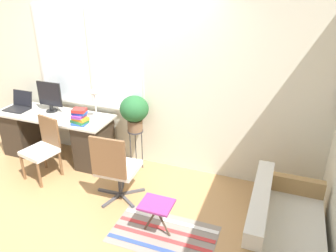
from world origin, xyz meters
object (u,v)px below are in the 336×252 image
at_px(monitor, 50,96).
at_px(couch_loveseat, 280,239).
at_px(potted_plant, 134,111).
at_px(desk_chair_wooden, 43,147).
at_px(keyboard, 42,115).
at_px(plant_stand, 136,136).
at_px(laptop, 19,105).
at_px(book_stack, 80,117).
at_px(folding_stool, 157,207).
at_px(mouse, 57,117).
at_px(desk_lamp, 95,98).
at_px(office_chair_swivel, 115,167).

xyz_separation_m(monitor, couch_loveseat, (3.42, -1.03, -0.69)).
bearing_deg(potted_plant, desk_chair_wooden, -149.55).
height_order(keyboard, plant_stand, keyboard).
xyz_separation_m(laptop, plant_stand, (1.89, 0.16, -0.26)).
bearing_deg(plant_stand, couch_loveseat, -27.85).
height_order(keyboard, book_stack, book_stack).
xyz_separation_m(book_stack, folding_stool, (1.49, -0.86, -0.47)).
relative_size(mouse, book_stack, 0.29).
xyz_separation_m(keyboard, desk_chair_wooden, (0.28, -0.39, -0.28)).
distance_m(keyboard, potted_plant, 1.42).
relative_size(mouse, desk_chair_wooden, 0.09).
height_order(desk_lamp, folding_stool, desk_lamp).
bearing_deg(laptop, office_chair_swivel, -17.52).
bearing_deg(plant_stand, office_chair_swivel, -82.40).
distance_m(laptop, keyboard, 0.52).
bearing_deg(couch_loveseat, desk_chair_wooden, 82.00).
height_order(keyboard, couch_loveseat, couch_loveseat).
bearing_deg(book_stack, potted_plant, 24.11).
bearing_deg(plant_stand, mouse, -166.78).
bearing_deg(laptop, couch_loveseat, -13.30).
bearing_deg(monitor, desk_lamp, -2.53).
height_order(laptop, keyboard, laptop).
bearing_deg(plant_stand, desk_chair_wooden, -149.55).
distance_m(office_chair_swivel, plant_stand, 0.79).
height_order(monitor, desk_chair_wooden, monitor).
bearing_deg(office_chair_swivel, plant_stand, -85.12).
bearing_deg(couch_loveseat, folding_stool, 93.27).
relative_size(keyboard, office_chair_swivel, 0.44).
bearing_deg(laptop, plant_stand, 4.71).
bearing_deg(desk_lamp, mouse, -163.84).
bearing_deg(monitor, couch_loveseat, -16.72).
height_order(mouse, desk_chair_wooden, desk_chair_wooden).
bearing_deg(desk_chair_wooden, book_stack, 52.04).
relative_size(desk_lamp, potted_plant, 0.89).
bearing_deg(laptop, desk_chair_wooden, -31.79).
relative_size(keyboard, couch_loveseat, 0.31).
distance_m(couch_loveseat, folding_stool, 1.27).
bearing_deg(book_stack, laptop, 172.83).
relative_size(desk_lamp, plant_stand, 0.75).
bearing_deg(potted_plant, plant_stand, 63.43).
distance_m(keyboard, desk_chair_wooden, 0.56).
bearing_deg(mouse, desk_chair_wooden, -89.30).
distance_m(desk_chair_wooden, potted_plant, 1.35).
relative_size(office_chair_swivel, plant_stand, 1.57).
relative_size(monitor, book_stack, 1.80).
xyz_separation_m(laptop, monitor, (0.53, 0.09, 0.18)).
bearing_deg(office_chair_swivel, desk_lamp, -49.06).
distance_m(monitor, book_stack, 0.72).
bearing_deg(folding_stool, book_stack, 150.03).
xyz_separation_m(desk_chair_wooden, potted_plant, (1.10, 0.65, 0.45)).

